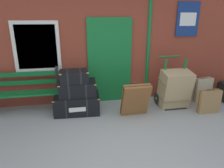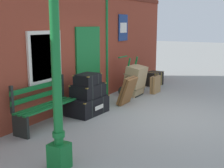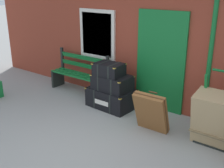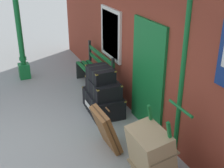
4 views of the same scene
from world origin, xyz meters
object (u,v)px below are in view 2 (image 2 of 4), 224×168
porters_trolley (130,86)px  suitcase_cream (127,91)px  steamer_trunk_base (87,105)px  steamer_trunk_middle (88,90)px  steamer_trunk_top (88,79)px  large_brown_trunk (135,80)px  lamp_post (57,99)px  platform_bench (45,106)px  suitcase_olive (140,80)px  suitcase_brown (155,84)px  corner_trunk (154,79)px

porters_trolley → suitcase_cream: porters_trolley is taller
steamer_trunk_base → steamer_trunk_middle: 0.37m
steamer_trunk_top → large_brown_trunk: size_ratio=0.66×
lamp_post → steamer_trunk_base: size_ratio=2.78×
platform_bench → suitcase_olive: platform_bench is taller
lamp_post → steamer_trunk_top: size_ratio=4.67×
lamp_post → suitcase_cream: lamp_post is taller
suitcase_brown → suitcase_cream: bearing=175.6°
lamp_post → porters_trolley: size_ratio=2.42×
steamer_trunk_base → steamer_trunk_top: steamer_trunk_top is taller
steamer_trunk_base → steamer_trunk_middle: size_ratio=1.26×
platform_bench → suitcase_brown: size_ratio=2.76×
suitcase_olive → suitcase_brown: suitcase_olive is taller
steamer_trunk_base → steamer_trunk_middle: steamer_trunk_middle is taller
steamer_trunk_base → large_brown_trunk: bearing=-4.5°
steamer_trunk_base → platform_bench: bearing=166.8°
steamer_trunk_middle → suitcase_olive: size_ratio=1.30×
steamer_trunk_base → large_brown_trunk: large_brown_trunk is taller
suitcase_brown → corner_trunk: size_ratio=0.80×
steamer_trunk_middle → suitcase_cream: 1.31m
steamer_trunk_base → corner_trunk: bearing=-1.1°
lamp_post → corner_trunk: 6.78m
lamp_post → steamer_trunk_base: (2.56, 1.25, -0.89)m
platform_bench → corner_trunk: bearing=-3.9°
lamp_post → suitcase_brown: bearing=6.9°
platform_bench → suitcase_olive: 4.46m
steamer_trunk_base → porters_trolley: (2.31, -0.01, 0.06)m
suitcase_cream → corner_trunk: suitcase_cream is taller
steamer_trunk_middle → suitcase_olive: bearing=1.8°
large_brown_trunk → corner_trunk: size_ratio=1.30×
porters_trolley → suitcase_olive: 0.96m
steamer_trunk_base → suitcase_brown: (2.96, -0.59, 0.06)m
steamer_trunk_base → suitcase_cream: bearing=-20.1°
suitcase_olive → large_brown_trunk: bearing=-163.8°
large_brown_trunk → suitcase_brown: bearing=-31.8°
steamer_trunk_base → suitcase_cream: suitcase_cream is taller
large_brown_trunk → steamer_trunk_middle: bearing=175.6°
lamp_post → porters_trolley: lamp_post is taller
platform_bench → steamer_trunk_middle: 1.26m
platform_bench → steamer_trunk_middle: size_ratio=1.93×
steamer_trunk_top → lamp_post: bearing=-154.4°
large_brown_trunk → suitcase_cream: bearing=-165.4°
suitcase_brown → porters_trolley: bearing=138.4°
large_brown_trunk → suitcase_olive: 1.01m
lamp_post → platform_bench: (1.37, 1.53, -0.65)m
suitcase_cream → suitcase_olive: bearing=15.4°
platform_bench → suitcase_cream: 2.55m
platform_bench → steamer_trunk_base: platform_bench is taller
platform_bench → large_brown_trunk: bearing=-7.5°
large_brown_trunk → steamer_trunk_top: bearing=176.5°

